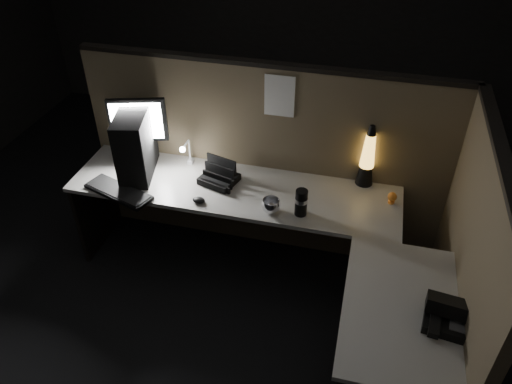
% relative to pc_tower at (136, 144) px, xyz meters
% --- Properties ---
extents(floor, '(6.00, 6.00, 0.00)m').
position_rel_pc_tower_xyz_m(floor, '(0.86, -0.62, -0.97)').
color(floor, black).
rests_on(floor, ground).
extents(room_shell, '(6.00, 6.00, 6.00)m').
position_rel_pc_tower_xyz_m(room_shell, '(0.86, -0.62, 0.65)').
color(room_shell, silver).
rests_on(room_shell, ground).
extents(partition_back, '(2.66, 0.06, 1.50)m').
position_rel_pc_tower_xyz_m(partition_back, '(0.86, 0.31, -0.22)').
color(partition_back, brown).
rests_on(partition_back, ground).
extents(partition_right, '(0.06, 1.66, 1.50)m').
position_rel_pc_tower_xyz_m(partition_right, '(2.19, -0.52, -0.22)').
color(partition_right, brown).
rests_on(partition_right, ground).
extents(desk, '(2.60, 1.60, 0.73)m').
position_rel_pc_tower_xyz_m(desk, '(1.04, -0.37, -0.39)').
color(desk, '#B3B1A9').
rests_on(desk, ground).
extents(pc_tower, '(0.30, 0.49, 0.47)m').
position_rel_pc_tower_xyz_m(pc_tower, '(0.00, 0.00, 0.00)').
color(pc_tower, black).
rests_on(pc_tower, desk).
extents(monitor, '(0.40, 0.18, 0.52)m').
position_rel_pc_tower_xyz_m(monitor, '(-0.02, 0.12, 0.08)').
color(monitor, black).
rests_on(monitor, desk).
extents(keyboard, '(0.53, 0.32, 0.02)m').
position_rel_pc_tower_xyz_m(keyboard, '(-0.03, -0.28, -0.22)').
color(keyboard, black).
rests_on(keyboard, desk).
extents(mouse, '(0.09, 0.07, 0.03)m').
position_rel_pc_tower_xyz_m(mouse, '(0.53, -0.23, -0.22)').
color(mouse, black).
rests_on(mouse, desk).
extents(clip_lamp, '(0.04, 0.17, 0.22)m').
position_rel_pc_tower_xyz_m(clip_lamp, '(0.32, 0.14, -0.11)').
color(clip_lamp, white).
rests_on(clip_lamp, desk).
extents(organizer, '(0.29, 0.27, 0.18)m').
position_rel_pc_tower_xyz_m(organizer, '(0.59, 0.03, -0.20)').
color(organizer, black).
rests_on(organizer, desk).
extents(lava_lamp, '(0.12, 0.12, 0.46)m').
position_rel_pc_tower_xyz_m(lava_lamp, '(1.59, 0.26, -0.05)').
color(lava_lamp, black).
rests_on(lava_lamp, desk).
extents(travel_mug, '(0.08, 0.08, 0.19)m').
position_rel_pc_tower_xyz_m(travel_mug, '(1.21, -0.19, -0.14)').
color(travel_mug, black).
rests_on(travel_mug, desk).
extents(steel_mug, '(0.14, 0.14, 0.10)m').
position_rel_pc_tower_xyz_m(steel_mug, '(1.02, -0.22, -0.19)').
color(steel_mug, silver).
rests_on(steel_mug, desk).
extents(figurine, '(0.06, 0.06, 0.06)m').
position_rel_pc_tower_xyz_m(figurine, '(1.78, 0.07, -0.19)').
color(figurine, orange).
rests_on(figurine, desk).
extents(pinned_paper, '(0.20, 0.00, 0.29)m').
position_rel_pc_tower_xyz_m(pinned_paper, '(0.96, 0.27, 0.35)').
color(pinned_paper, white).
rests_on(pinned_paper, partition_back).
extents(desk_phone, '(0.26, 0.27, 0.14)m').
position_rel_pc_tower_xyz_m(desk_phone, '(2.09, -0.87, -0.18)').
color(desk_phone, black).
rests_on(desk_phone, desk).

